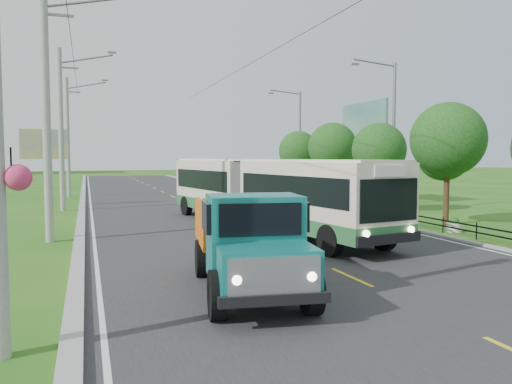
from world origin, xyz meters
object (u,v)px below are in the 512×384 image
tree_fifth (332,150)px  billboard_left (44,149)px  tree_fourth (379,153)px  streetlight_mid (391,131)px  billboard_right (363,130)px  planter_near (454,226)px  pole_mid (62,129)px  bus (263,188)px  dump_truck (248,236)px  planter_mid (361,208)px  planter_far (305,198)px  pole_far (68,136)px  tree_third (447,144)px  streetlight_far (298,139)px  tree_back (298,153)px  pole_near (47,112)px

tree_fifth → billboard_left: size_ratio=1.12×
tree_fourth → streetlight_mid: 1.54m
billboard_right → planter_near: bearing=-104.8°
billboard_right → pole_mid: bearing=177.2°
bus → dump_truck: 10.79m
planter_mid → planter_far: size_ratio=1.00×
planter_mid → planter_near: bearing=-90.0°
streetlight_mid → billboard_left: 22.51m
pole_far → billboard_right: bearing=-32.3°
tree_third → tree_fourth: size_ratio=1.11×
tree_fourth → streetlight_far: size_ratio=0.60×
tree_fourth → planter_far: tree_fourth is taller
tree_back → streetlight_mid: 12.23m
tree_back → streetlight_far: bearing=67.1°
streetlight_far → billboard_right: 8.18m
tree_back → planter_mid: size_ratio=8.21×
pole_mid → planter_far: bearing=3.4°
tree_fourth → billboard_right: 6.59m
tree_fourth → planter_mid: size_ratio=8.06×
tree_third → streetlight_far: streetlight_far is taller
pole_far → tree_fourth: bearing=-46.1°
tree_fifth → planter_near: tree_fifth is taller
pole_mid → pole_far: size_ratio=1.00×
dump_truck → pole_far: bearing=106.6°
pole_far → billboard_left: pole_far is taller
tree_fifth → streetlight_far: (0.79, 7.86, 1.05)m
planter_far → bus: bus is taller
tree_fourth → tree_fifth: size_ratio=0.93×
pole_mid → dump_truck: size_ratio=1.63×
billboard_left → pole_mid: bearing=-67.6°
tree_third → bus: bearing=170.9°
tree_fifth → planter_far: (-1.26, 1.86, -3.57)m
tree_back → bus: bearing=-118.6°
billboard_left → bus: 17.86m
pole_far → billboard_left: size_ratio=1.92×
pole_far → tree_third: size_ratio=1.67×
pole_mid → billboard_left: size_ratio=1.92×
pole_mid → planter_far: size_ratio=14.93×
streetlight_mid → bus: bearing=-155.7°
tree_back → dump_truck: bearing=-116.1°
tree_fifth → billboard_right: (2.44, -0.14, 1.49)m
pole_far → bus: 25.33m
tree_back → streetlight_mid: size_ratio=0.61×
streetlight_far → dump_truck: (-13.79, -28.44, -3.51)m
pole_near → tree_fifth: size_ratio=1.72×
tree_back → streetlight_far: (0.79, 1.86, 1.25)m
pole_near → billboard_right: pole_near is taller
tree_fourth → planter_near: tree_fourth is taller
pole_far → streetlight_far: size_ratio=1.10×
pole_mid → tree_back: (18.12, 5.14, -1.44)m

